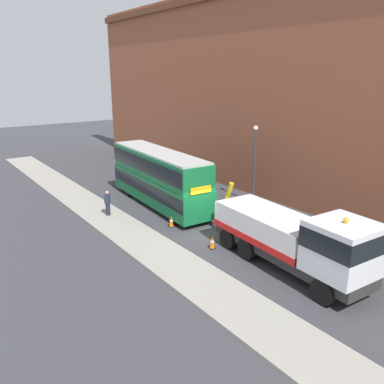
# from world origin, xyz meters

# --- Properties ---
(ground_plane) EXTENTS (120.00, 120.00, 0.00)m
(ground_plane) POSITION_xyz_m (0.00, 0.00, 0.00)
(ground_plane) COLOR #38383D
(near_kerb) EXTENTS (60.00, 2.80, 0.15)m
(near_kerb) POSITION_xyz_m (0.00, -4.20, 0.07)
(near_kerb) COLOR gray
(near_kerb) RESTS_ON ground_plane
(building_facade) EXTENTS (60.00, 1.50, 16.00)m
(building_facade) POSITION_xyz_m (0.00, 8.31, 8.07)
(building_facade) COLOR #935138
(building_facade) RESTS_ON ground_plane
(recovery_tow_truck) EXTENTS (10.21, 3.20, 3.67)m
(recovery_tow_truck) POSITION_xyz_m (6.03, 0.23, 1.76)
(recovery_tow_truck) COLOR #2D2D2D
(recovery_tow_truck) RESTS_ON ground_plane
(double_decker_bus) EXTENTS (11.16, 3.25, 4.06)m
(double_decker_bus) POSITION_xyz_m (-6.55, 0.26, 2.23)
(double_decker_bus) COLOR #146B38
(double_decker_bus) RESTS_ON ground_plane
(pedestrian_onlooker) EXTENTS (0.44, 0.48, 1.71)m
(pedestrian_onlooker) POSITION_xyz_m (-6.40, -3.93, 0.99)
(pedestrian_onlooker) COLOR #232333
(pedestrian_onlooker) RESTS_ON near_kerb
(traffic_cone_near_bus) EXTENTS (0.36, 0.36, 0.72)m
(traffic_cone_near_bus) POSITION_xyz_m (-2.40, -1.42, 0.34)
(traffic_cone_near_bus) COLOR orange
(traffic_cone_near_bus) RESTS_ON ground_plane
(traffic_cone_midway) EXTENTS (0.36, 0.36, 0.72)m
(traffic_cone_midway) POSITION_xyz_m (1.68, -1.35, 0.34)
(traffic_cone_midway) COLOR orange
(traffic_cone_midway) RESTS_ON ground_plane
(street_lamp) EXTENTS (0.36, 0.36, 5.83)m
(street_lamp) POSITION_xyz_m (-2.75, 6.12, 3.47)
(street_lamp) COLOR #38383D
(street_lamp) RESTS_ON ground_plane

